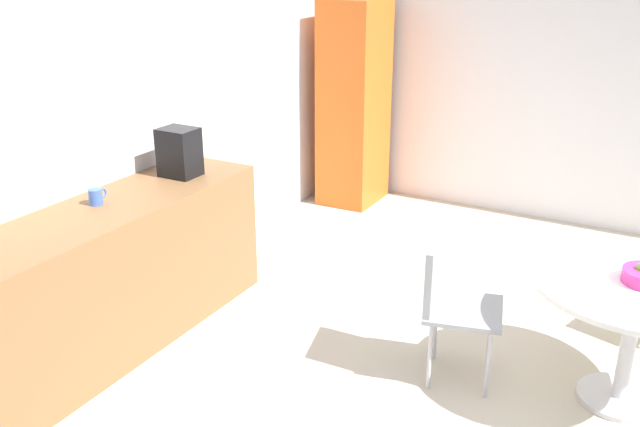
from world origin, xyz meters
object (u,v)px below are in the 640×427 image
object	(u,v)px
mug_white	(96,197)
locker_cabinet	(354,104)
round_table	(636,304)
mug_red	(181,162)
chair_gray	(447,294)
coffee_maker	(179,152)

from	to	relation	value
mug_white	locker_cabinet	bearing A→B (deg)	-3.31
locker_cabinet	round_table	bearing A→B (deg)	-128.66
round_table	mug_red	size ratio (longest dim) A/B	8.46
mug_white	round_table	bearing A→B (deg)	-73.44
chair_gray	mug_white	bearing A→B (deg)	107.57
round_table	coffee_maker	size ratio (longest dim) A/B	3.41
locker_cabinet	round_table	xyz separation A→B (m)	(-2.18, -2.73, -0.36)
mug_white	coffee_maker	xyz separation A→B (m)	(0.67, -0.08, 0.11)
chair_gray	locker_cabinet	bearing A→B (deg)	36.52
chair_gray	round_table	bearing A→B (deg)	-75.61
round_table	coffee_maker	bearing A→B (deg)	93.83
locker_cabinet	mug_white	world-z (taller)	locker_cabinet
chair_gray	coffee_maker	xyz separation A→B (m)	(0.05, 1.89, 0.54)
locker_cabinet	mug_white	distance (m)	3.05
mug_white	mug_red	distance (m)	0.79
round_table	mug_red	bearing A→B (deg)	91.49
round_table	mug_white	size ratio (longest dim) A/B	8.46
round_table	mug_red	world-z (taller)	mug_red
chair_gray	coffee_maker	size ratio (longest dim) A/B	2.59
coffee_maker	round_table	bearing A→B (deg)	-86.17
chair_gray	coffee_maker	distance (m)	1.97
locker_cabinet	coffee_maker	world-z (taller)	locker_cabinet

